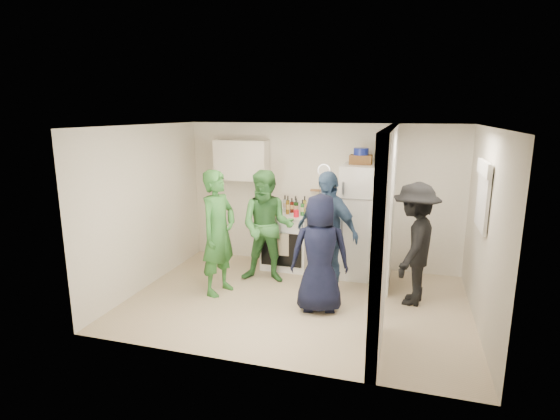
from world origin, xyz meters
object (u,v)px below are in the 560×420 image
object	(u,v)px
blue_bowl	(361,152)
person_nook	(414,244)
stove	(287,240)
person_green_center	(267,227)
wicker_basket	(361,160)
person_denim	(326,232)
person_green_left	(218,233)
fridge	(364,221)
person_navy	(320,253)
yellow_cup_stack_top	(381,158)

from	to	relation	value
blue_bowl	person_nook	xyz separation A→B (m)	(0.89, -0.93, -1.19)
stove	person_green_center	xyz separation A→B (m)	(-0.12, -0.72, 0.42)
wicker_basket	person_denim	bearing A→B (deg)	-113.18
wicker_basket	blue_bowl	size ratio (longest dim) A/B	1.46
person_green_left	fridge	bearing A→B (deg)	-42.36
blue_bowl	person_navy	xyz separation A→B (m)	(-0.33, -1.56, -1.25)
fridge	person_denim	xyz separation A→B (m)	(-0.47, -0.82, -0.00)
blue_bowl	person_nook	world-z (taller)	blue_bowl
yellow_cup_stack_top	person_green_left	distance (m)	2.75
wicker_basket	yellow_cup_stack_top	xyz separation A→B (m)	(0.32, -0.15, 0.05)
stove	wicker_basket	xyz separation A→B (m)	(1.23, 0.02, 1.45)
stove	yellow_cup_stack_top	bearing A→B (deg)	-4.80
person_green_left	person_nook	xyz separation A→B (m)	(2.79, 0.45, -0.06)
stove	person_denim	distance (m)	1.29
stove	person_denim	bearing A→B (deg)	-45.02
blue_bowl	person_green_left	size ratio (longest dim) A/B	0.13
person_navy	person_green_left	bearing A→B (deg)	-19.96
person_navy	person_green_center	bearing A→B (deg)	-52.44
blue_bowl	person_denim	distance (m)	1.48
person_green_left	wicker_basket	bearing A→B (deg)	-39.99
stove	person_denim	xyz separation A→B (m)	(0.85, -0.85, 0.44)
yellow_cup_stack_top	person_green_center	distance (m)	2.07
yellow_cup_stack_top	person_nook	size ratio (longest dim) A/B	0.14
person_green_left	person_green_center	size ratio (longest dim) A/B	1.04
stove	person_denim	world-z (taller)	person_denim
stove	person_nook	world-z (taller)	person_nook
yellow_cup_stack_top	person_nook	xyz separation A→B (m)	(0.57, -0.78, -1.11)
person_green_center	fridge	bearing A→B (deg)	19.07
fridge	person_green_center	bearing A→B (deg)	-154.64
person_green_center	person_denim	world-z (taller)	person_denim
person_denim	blue_bowl	bearing A→B (deg)	93.30
person_green_left	person_nook	size ratio (longest dim) A/B	1.07
person_denim	stove	bearing A→B (deg)	161.45
person_green_center	person_navy	bearing A→B (deg)	-45.36
stove	yellow_cup_stack_top	size ratio (longest dim) A/B	3.87
blue_bowl	person_green_left	world-z (taller)	blue_bowl
yellow_cup_stack_top	person_nook	distance (m)	1.47
fridge	yellow_cup_stack_top	distance (m)	1.08
person_navy	person_nook	size ratio (longest dim) A/B	0.94
person_denim	person_navy	distance (m)	0.70
blue_bowl	person_navy	bearing A→B (deg)	-102.11
yellow_cup_stack_top	person_green_left	world-z (taller)	yellow_cup_stack_top
blue_bowl	yellow_cup_stack_top	xyz separation A→B (m)	(0.32, -0.15, -0.08)
stove	blue_bowl	distance (m)	2.00
fridge	person_denim	world-z (taller)	fridge
stove	fridge	world-z (taller)	fridge
person_green_left	person_denim	bearing A→B (deg)	-57.64
person_green_center	stove	bearing A→B (deg)	74.07
person_nook	blue_bowl	bearing A→B (deg)	-124.38
blue_bowl	person_green_center	size ratio (longest dim) A/B	0.13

